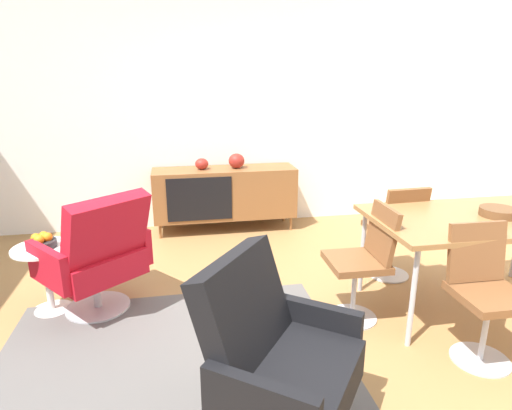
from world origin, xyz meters
TOP-DOWN VIEW (x-y plane):
  - ground_plane at (0.00, 0.00)m, footprint 8.32×8.32m
  - wall_back at (0.00, 2.60)m, footprint 6.80×0.12m
  - sideboard at (0.11, 2.30)m, footprint 1.60×0.45m
  - vase_cobalt at (0.25, 2.30)m, footprint 0.18×0.18m
  - vase_sculptural_dark at (-0.14, 2.30)m, footprint 0.15×0.15m
  - dining_table at (1.76, 0.21)m, footprint 1.60×0.90m
  - wooden_bowl_on_table at (1.88, 0.18)m, footprint 0.26×0.26m
  - dining_chair_front_left at (1.41, -0.35)m, footprint 0.41×0.43m
  - dining_chair_near_window at (0.87, 0.21)m, footprint 0.43×0.41m
  - dining_chair_back_left at (1.41, 0.77)m, footprint 0.42×0.44m
  - lounge_chair_red at (-1.02, 0.65)m, footprint 0.91×0.90m
  - armchair_black_shell at (0.00, -0.77)m, footprint 0.90×0.90m
  - side_table_round at (-1.41, 0.73)m, footprint 0.44×0.44m
  - fruit_bowl at (-1.41, 0.74)m, footprint 0.20×0.20m
  - area_rug at (-0.51, -0.05)m, footprint 2.20×1.70m

SIDE VIEW (x-z plane):
  - ground_plane at x=0.00m, z-range 0.00..0.00m
  - area_rug at x=-0.51m, z-range 0.00..0.01m
  - side_table_round at x=-1.41m, z-range 0.06..0.58m
  - sideboard at x=0.11m, z-range 0.08..0.80m
  - lounge_chair_red at x=-1.02m, z-range -0.01..0.94m
  - armchair_black_shell at x=0.00m, z-range -0.01..0.94m
  - dining_chair_front_left at x=1.41m, z-range 0.04..0.90m
  - dining_chair_near_window at x=0.87m, z-range 0.04..0.90m
  - dining_chair_back_left at x=1.41m, z-range 0.04..0.90m
  - fruit_bowl at x=-1.41m, z-range 0.51..0.62m
  - dining_table at x=1.76m, z-range 0.33..1.07m
  - wooden_bowl_on_table at x=1.88m, z-range 0.74..0.80m
  - vase_sculptural_dark at x=-0.14m, z-range 0.72..0.84m
  - vase_cobalt at x=0.25m, z-range 0.72..0.89m
  - wall_back at x=0.00m, z-range 0.00..2.80m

